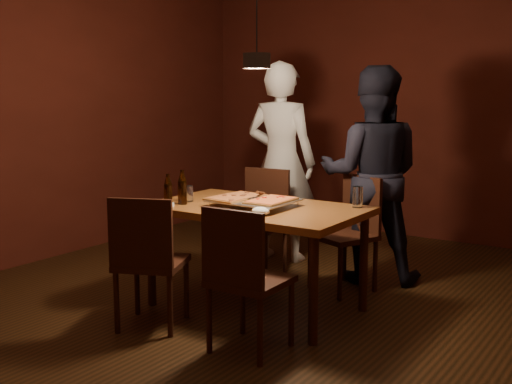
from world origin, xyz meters
The scene contains 19 objects.
room_shell centered at (0.00, 0.00, 1.40)m, with size 6.00×6.00×6.00m.
dining_table centered at (-0.12, 0.17, 0.68)m, with size 1.50×0.90×0.75m.
chair_far_left centered at (-0.57, 0.93, 0.54)m, with size 0.46×0.46×0.49m.
chair_far_right centered at (0.25, 0.97, 0.54)m, with size 0.55×0.55×0.49m.
chair_near_left centered at (-0.47, -0.58, 0.54)m, with size 0.55×0.55×0.49m.
chair_near_right centered at (0.27, -0.56, 0.54)m, with size 0.43×0.43×0.49m.
pizza_tray centered at (-0.12, 0.14, 0.77)m, with size 0.55×0.45×0.05m, color silver.
pizza_meat centered at (-0.26, 0.13, 0.81)m, with size 0.26×0.42×0.02m, color maroon.
pizza_cheese centered at (0.02, 0.15, 0.81)m, with size 0.24×0.37×0.02m, color gold.
spatula centered at (-0.12, 0.15, 0.81)m, with size 0.09×0.24×0.04m, color silver, non-canonical shape.
beer_bottle_a centered at (-0.66, -0.15, 0.86)m, with size 0.06×0.06×0.22m.
beer_bottle_b centered at (-0.60, -0.07, 0.87)m, with size 0.07×0.07×0.25m.
water_glass_left centered at (-0.63, 0.04, 0.81)m, with size 0.07×0.07×0.12m, color silver.
water_glass_right centered at (0.50, 0.52, 0.82)m, with size 0.07×0.07×0.15m, color silver.
plate_slice centered at (-0.71, -0.23, 0.76)m, with size 0.27×0.27×0.03m.
napkin centered at (0.09, -0.09, 0.78)m, with size 0.13×0.10×0.05m, color white.
diner_white centered at (-0.68, 1.43, 0.91)m, with size 0.66×0.43×1.81m, color silver.
diner_dark centered at (0.27, 1.28, 0.88)m, with size 0.85×0.66×1.75m, color black.
pendant_lamp centered at (0.00, 0.00, 1.76)m, with size 0.18×0.18×1.10m.
Camera 1 is at (2.36, -3.55, 1.57)m, focal length 45.00 mm.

